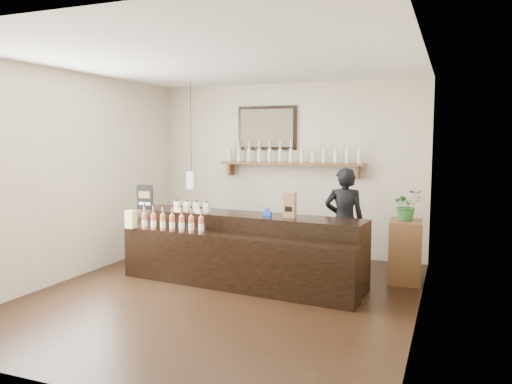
{
  "coord_description": "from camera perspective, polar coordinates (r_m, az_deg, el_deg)",
  "views": [
    {
      "loc": [
        2.56,
        -5.34,
        1.89
      ],
      "look_at": [
        0.16,
        0.7,
        1.2
      ],
      "focal_mm": 35.0,
      "sensor_mm": 36.0,
      "label": 1
    }
  ],
  "objects": [
    {
      "name": "ground",
      "position": [
        6.21,
        -3.81,
        -11.7
      ],
      "size": [
        5.0,
        5.0,
        0.0
      ],
      "primitive_type": "plane",
      "color": "black",
      "rests_on": "ground"
    },
    {
      "name": "room_shell",
      "position": [
        5.92,
        -3.93,
        4.2
      ],
      "size": [
        5.0,
        5.0,
        5.0
      ],
      "color": "beige",
      "rests_on": "ground"
    },
    {
      "name": "back_wall_decor",
      "position": [
        8.17,
        2.39,
        5.05
      ],
      "size": [
        2.66,
        0.96,
        1.69
      ],
      "color": "brown",
      "rests_on": "ground"
    },
    {
      "name": "counter",
      "position": [
        6.61,
        -1.73,
        -6.76
      ],
      "size": [
        3.28,
        1.15,
        1.06
      ],
      "color": "black",
      "rests_on": "ground"
    },
    {
      "name": "promo_sign",
      "position": [
        7.29,
        -12.59,
        -0.53
      ],
      "size": [
        0.24,
        0.05,
        0.34
      ],
      "color": "black",
      "rests_on": "counter"
    },
    {
      "name": "paper_bag",
      "position": [
        6.3,
        3.88,
        -1.48
      ],
      "size": [
        0.15,
        0.12,
        0.32
      ],
      "color": "olive",
      "rests_on": "counter"
    },
    {
      "name": "tape_dispenser",
      "position": [
        6.44,
        1.27,
        -2.4
      ],
      "size": [
        0.13,
        0.06,
        0.1
      ],
      "color": "#1A40B7",
      "rests_on": "counter"
    },
    {
      "name": "side_cabinet",
      "position": [
        6.96,
        16.69,
        -6.49
      ],
      "size": [
        0.45,
        0.59,
        0.82
      ],
      "color": "brown",
      "rests_on": "ground"
    },
    {
      "name": "potted_plant",
      "position": [
        6.86,
        16.85,
        -1.44
      ],
      "size": [
        0.48,
        0.47,
        0.41
      ],
      "primitive_type": "imported",
      "rotation": [
        0.0,
        0.0,
        0.58
      ],
      "color": "#2B6C2D",
      "rests_on": "side_cabinet"
    },
    {
      "name": "shopkeeper",
      "position": [
        7.11,
        10.06,
        -2.48
      ],
      "size": [
        0.7,
        0.54,
        1.7
      ],
      "primitive_type": "imported",
      "rotation": [
        0.0,
        0.0,
        3.37
      ],
      "color": "black",
      "rests_on": "ground"
    }
  ]
}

